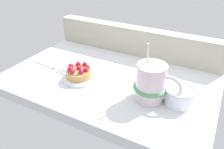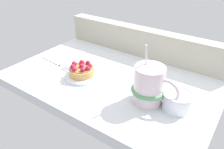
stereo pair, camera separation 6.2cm
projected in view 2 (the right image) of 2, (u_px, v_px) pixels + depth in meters
ground_plane at (113, 80)px, 71.32cm from camera, size 64.59×43.10×3.23cm
window_rail_back at (143, 42)px, 81.45cm from camera, size 63.29×4.71×10.12cm
dessert_plate at (82, 76)px, 69.51cm from camera, size 10.42×10.42×1.11cm
raspberry_tart at (82, 70)px, 68.42cm from camera, size 7.93×7.93×3.75cm
coffee_mug at (149, 86)px, 56.48cm from camera, size 12.76×8.99×15.96cm
dessert_fork at (56, 63)px, 77.15cm from camera, size 15.40×3.01×0.60cm
sugar_bowl at (178, 100)px, 55.48cm from camera, size 7.78×7.78×4.55cm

